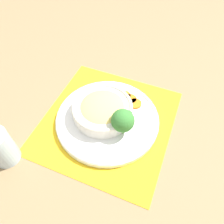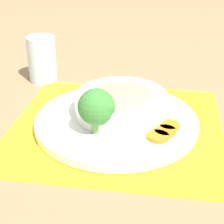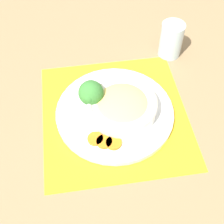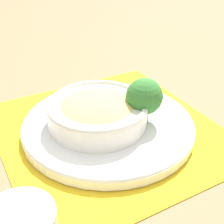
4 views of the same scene
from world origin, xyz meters
TOP-DOWN VIEW (x-y plane):
  - ground_plane at (0.00, 0.00)m, footprint 4.00×4.00m
  - placemat at (0.00, 0.00)m, footprint 0.45×0.43m
  - plate at (0.00, 0.00)m, footprint 0.33×0.33m
  - bowl at (-0.01, -0.02)m, footprint 0.19×0.19m
  - broccoli_floret at (0.03, 0.06)m, footprint 0.07×0.07m
  - carrot_slice_near at (-0.08, 0.07)m, footprint 0.04×0.04m
  - carrot_slice_middle at (-0.10, 0.05)m, footprint 0.04×0.04m
  - carrot_slice_far at (-0.10, 0.03)m, footprint 0.04×0.04m

SIDE VIEW (x-z plane):
  - ground_plane at x=0.00m, z-range 0.00..0.00m
  - placemat at x=0.00m, z-range 0.00..0.00m
  - plate at x=0.00m, z-range 0.00..0.03m
  - carrot_slice_near at x=-0.08m, z-range 0.02..0.03m
  - carrot_slice_middle at x=-0.10m, z-range 0.02..0.03m
  - carrot_slice_far at x=-0.10m, z-range 0.02..0.03m
  - bowl at x=-0.01m, z-range 0.02..0.07m
  - broccoli_floret at x=0.03m, z-range 0.03..0.12m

